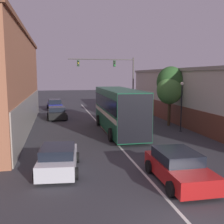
# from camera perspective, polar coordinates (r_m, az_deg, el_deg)

# --- Properties ---
(lane_center_line) EXTENTS (0.14, 43.09, 0.01)m
(lane_center_line) POSITION_cam_1_polar(r_m,az_deg,el_deg) (23.12, -1.51, -4.08)
(lane_center_line) COLOR silver
(lane_center_line) RESTS_ON ground_plane
(building_right_storefront) EXTENTS (6.93, 26.97, 5.53)m
(building_right_storefront) POSITION_cam_1_polar(r_m,az_deg,el_deg) (28.32, 19.79, 3.57)
(building_right_storefront) COLOR beige
(building_right_storefront) RESTS_ON ground_plane
(bus) EXTENTS (2.96, 10.32, 3.68)m
(bus) POSITION_cam_1_polar(r_m,az_deg,el_deg) (22.38, 1.42, 0.86)
(bus) COLOR #145133
(bus) RESTS_ON ground_plane
(hatchback_foreground) EXTENTS (2.21, 4.33, 1.39)m
(hatchback_foreground) POSITION_cam_1_polar(r_m,az_deg,el_deg) (12.61, 14.24, -11.57)
(hatchback_foreground) COLOR red
(hatchback_foreground) RESTS_ON ground_plane
(parked_car_left_near) EXTENTS (2.31, 4.39, 1.50)m
(parked_car_left_near) POSITION_cam_1_polar(r_m,az_deg,el_deg) (37.84, -12.37, 1.54)
(parked_car_left_near) COLOR navy
(parked_car_left_near) RESTS_ON ground_plane
(parked_car_left_mid) EXTENTS (2.35, 4.11, 1.34)m
(parked_car_left_mid) POSITION_cam_1_polar(r_m,az_deg,el_deg) (13.73, -11.61, -9.98)
(parked_car_left_mid) COLOR silver
(parked_car_left_mid) RESTS_ON ground_plane
(parked_car_left_far) EXTENTS (2.25, 4.10, 1.37)m
(parked_car_left_far) POSITION_cam_1_polar(r_m,az_deg,el_deg) (29.95, -11.90, -0.21)
(parked_car_left_far) COLOR black
(parked_car_left_far) RESTS_ON ground_plane
(traffic_signal_gantry) EXTENTS (8.64, 0.36, 7.17)m
(traffic_signal_gantry) POSITION_cam_1_polar(r_m,az_deg,el_deg) (34.63, 0.70, 8.58)
(traffic_signal_gantry) COLOR #514C47
(traffic_signal_gantry) RESTS_ON ground_plane
(street_lamp) EXTENTS (0.30, 0.30, 4.29)m
(street_lamp) POSITION_cam_1_polar(r_m,az_deg,el_deg) (23.16, 14.89, 1.64)
(street_lamp) COLOR black
(street_lamp) RESTS_ON ground_plane
(street_tree_near) EXTENTS (2.44, 2.19, 4.78)m
(street_tree_near) POSITION_cam_1_polar(r_m,az_deg,el_deg) (25.59, 12.39, 4.63)
(street_tree_near) COLOR #4C3823
(street_tree_near) RESTS_ON ground_plane
(street_tree_far) EXTENTS (2.74, 2.46, 5.69)m
(street_tree_far) POSITION_cam_1_polar(r_m,az_deg,el_deg) (26.11, 12.65, 6.35)
(street_tree_far) COLOR brown
(street_tree_far) RESTS_ON ground_plane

